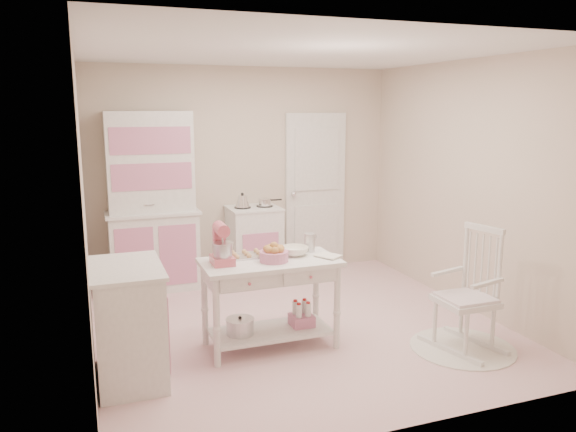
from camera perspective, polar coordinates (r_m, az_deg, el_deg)
The scene contains 14 objects.
room_shell at distance 5.21m, azimuth 1.17°, elevation 5.88°, with size 3.84×3.84×2.62m.
door at distance 7.37m, azimuth 2.79°, elevation 2.47°, with size 0.82×0.05×2.04m, color silver.
hutch at distance 6.63m, azimuth -13.64°, elevation 1.38°, with size 1.06×0.50×2.08m, color silver.
stove at distance 6.93m, azimuth -3.46°, elevation -2.81°, with size 0.62×0.57×0.92m, color silver.
base_cabinet at distance 4.62m, azimuth -15.87°, elevation -10.40°, with size 0.54×0.84×0.92m, color silver.
lace_rug at distance 5.37m, azimuth 17.28°, elevation -12.64°, with size 0.92×0.92×0.01m, color white.
rocking_chair at distance 5.18m, azimuth 17.63°, elevation -7.11°, with size 0.48×0.72×1.10m, color silver.
work_table at distance 5.04m, azimuth -1.81°, elevation -8.89°, with size 1.20×0.60×0.80m, color silver.
stand_mixer at distance 4.78m, azimuth -6.72°, elevation -2.91°, with size 0.20×0.28×0.34m, color #CD5668.
cookie_tray at distance 5.04m, azimuth -4.11°, elevation -4.04°, with size 0.34×0.24×0.02m, color silver.
bread_basket at distance 4.86m, azimuth -1.44°, elevation -4.12°, with size 0.25×0.25×0.09m, color #CA749A.
mixing_bowl at distance 5.06m, azimuth 0.67°, elevation -3.58°, with size 0.25×0.25×0.08m, color white.
metal_pitcher at distance 5.19m, azimuth 2.23°, elevation -2.70°, with size 0.10×0.10×0.17m, color silver.
recipe_book at distance 4.96m, azimuth 3.55°, elevation -4.25°, with size 0.16×0.22×0.02m, color white.
Camera 1 is at (-1.88, -4.84, 2.12)m, focal length 35.00 mm.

